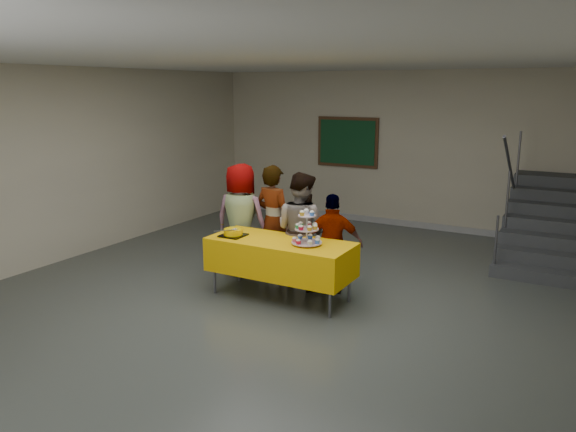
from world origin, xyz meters
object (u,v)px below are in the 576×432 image
object	(u,v)px
schoolchild_c	(301,230)
noticeboard	(347,142)
schoolchild_a	(241,219)
bake_table	(280,256)
staircase	(550,227)
cupcake_stand	(307,231)
schoolchild_d	(333,244)
schoolchild_b	(273,221)
bear_cake	(233,232)

from	to	relation	value
schoolchild_c	noticeboard	distance (m)	4.20
schoolchild_c	schoolchild_a	bearing A→B (deg)	8.65
bake_table	staircase	xyz separation A→B (m)	(2.88, 3.69, -0.07)
schoolchild_c	noticeboard	xyz separation A→B (m)	(-1.05, 3.98, 0.81)
cupcake_stand	noticeboard	distance (m)	4.80
schoolchild_c	schoolchild_d	distance (m)	0.51
schoolchild_c	noticeboard	size ratio (longest dim) A/B	1.22
bake_table	schoolchild_c	xyz separation A→B (m)	(0.01, 0.54, 0.23)
schoolchild_b	staircase	bearing A→B (deg)	-131.11
bake_table	bear_cake	world-z (taller)	bear_cake
cupcake_stand	bear_cake	xyz separation A→B (m)	(-1.03, -0.10, -0.11)
staircase	schoolchild_b	bearing A→B (deg)	-139.24
cupcake_stand	schoolchild_a	bearing A→B (deg)	156.65
schoolchild_d	staircase	xyz separation A→B (m)	(2.37, 3.18, -0.18)
schoolchild_a	staircase	world-z (taller)	staircase
cupcake_stand	schoolchild_c	size ratio (longest dim) A/B	0.28
noticeboard	bear_cake	bearing A→B (deg)	-85.28
cupcake_stand	schoolchild_b	xyz separation A→B (m)	(-0.93, 0.75, -0.13)
schoolchild_a	schoolchild_d	bearing A→B (deg)	169.29
schoolchild_a	noticeboard	xyz separation A→B (m)	(-0.04, 3.94, 0.79)
schoolchild_a	schoolchild_c	world-z (taller)	schoolchild_a
cupcake_stand	bear_cake	size ratio (longest dim) A/B	1.24
schoolchild_b	schoolchild_d	world-z (taller)	schoolchild_b
noticeboard	cupcake_stand	bearing A→B (deg)	-72.65
bear_cake	noticeboard	bearing A→B (deg)	94.72
bear_cake	noticeboard	distance (m)	4.72
bear_cake	schoolchild_b	xyz separation A→B (m)	(0.11, 0.85, -0.02)
bake_table	schoolchild_c	distance (m)	0.59
schoolchild_a	staircase	bearing A→B (deg)	-149.11
bear_cake	schoolchild_d	size ratio (longest dim) A/B	0.27
bear_cake	cupcake_stand	bearing A→B (deg)	5.54
bear_cake	noticeboard	size ratio (longest dim) A/B	0.28
bake_table	noticeboard	bearing A→B (deg)	102.86
bake_table	schoolchild_a	xyz separation A→B (m)	(-0.99, 0.58, 0.26)
bake_table	noticeboard	size ratio (longest dim) A/B	1.45
schoolchild_b	staircase	xyz separation A→B (m)	(3.42, 2.95, -0.32)
bear_cake	schoolchild_c	distance (m)	0.93
bake_table	cupcake_stand	distance (m)	0.54
schoolchild_c	cupcake_stand	bearing A→B (deg)	135.08
schoolchild_b	noticeboard	world-z (taller)	noticeboard
bake_table	schoolchild_d	size ratio (longest dim) A/B	1.41
cupcake_stand	schoolchild_c	world-z (taller)	schoolchild_c
cupcake_stand	schoolchild_d	size ratio (longest dim) A/B	0.33
schoolchild_d	staircase	bearing A→B (deg)	-149.34
bake_table	schoolchild_a	bearing A→B (deg)	149.60
bake_table	schoolchild_d	xyz separation A→B (m)	(0.50, 0.51, 0.11)
staircase	schoolchild_a	bearing A→B (deg)	-141.23
noticeboard	bake_table	bearing A→B (deg)	-77.14
schoolchild_a	schoolchild_c	bearing A→B (deg)	169.66
staircase	noticeboard	bearing A→B (deg)	167.93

